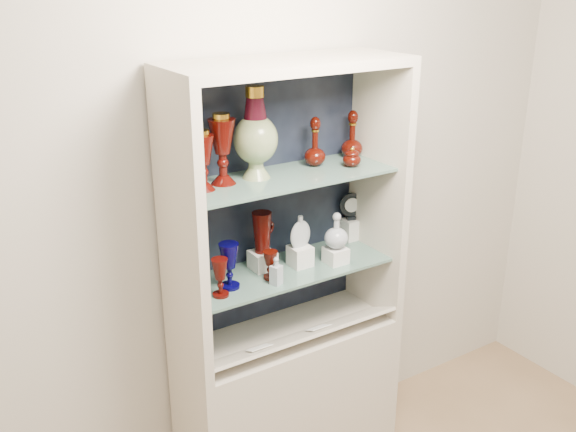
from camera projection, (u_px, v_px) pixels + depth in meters
wall_back at (261, 180)px, 2.80m from camera, size 3.50×0.02×2.80m
cabinet_base at (288, 401)px, 3.00m from camera, size 1.00×0.40×0.75m
cabinet_back_panel at (265, 198)px, 2.81m from camera, size 0.98×0.02×1.15m
cabinet_side_left at (181, 234)px, 2.42m from camera, size 0.04×0.40×1.15m
cabinet_side_right at (377, 191)px, 2.90m from camera, size 0.04×0.40×1.15m
cabinet_top_cap at (288, 64)px, 2.45m from camera, size 1.00×0.40×0.04m
shelf_lower at (286, 270)px, 2.77m from camera, size 0.92×0.34×0.01m
shelf_upper at (285, 177)px, 2.62m from camera, size 0.92×0.34×0.01m
label_ledge at (302, 336)px, 2.76m from camera, size 0.92×0.17×0.09m
label_card_0 at (259, 348)px, 2.65m from camera, size 0.10×0.06×0.03m
label_card_1 at (318, 328)px, 2.80m from camera, size 0.10×0.06×0.03m
pedestal_lamp_left at (222, 149)px, 2.48m from camera, size 0.14×0.14×0.28m
pedestal_lamp_right at (203, 160)px, 2.41m from camera, size 0.11×0.11×0.23m
enamel_urn at (255, 133)px, 2.53m from camera, size 0.22×0.22×0.37m
ruby_decanter_a at (315, 139)px, 2.72m from camera, size 0.12×0.12×0.24m
ruby_decanter_b at (352, 133)px, 2.84m from camera, size 0.11×0.11×0.23m
lidded_bowl at (352, 156)px, 2.73m from camera, size 0.09×0.09×0.09m
cobalt_goblet at (229, 266)px, 2.57m from camera, size 0.09×0.09×0.19m
ruby_goblet_tall at (220, 278)px, 2.51m from camera, size 0.07×0.07×0.16m
ruby_goblet_small at (270, 265)px, 2.66m from camera, size 0.08×0.08×0.12m
riser_ruby_pitcher at (262, 260)px, 2.76m from camera, size 0.10×0.10×0.08m
ruby_pitcher at (262, 232)px, 2.71m from camera, size 0.15×0.12×0.18m
clear_square_bottle at (276, 271)px, 2.61m from camera, size 0.05×0.05×0.12m
riser_flat_flask at (300, 256)px, 2.79m from camera, size 0.09×0.09×0.09m
flat_flask at (300, 231)px, 2.75m from camera, size 0.11×0.05×0.15m
riser_clear_round_decanter at (336, 255)px, 2.82m from camera, size 0.09×0.09×0.07m
clear_round_decanter at (336, 231)px, 2.78m from camera, size 0.12×0.12×0.16m
riser_cameo_medallion at (350, 229)px, 3.06m from camera, size 0.08×0.08×0.10m
cameo_medallion at (351, 206)px, 3.02m from camera, size 0.12×0.08×0.14m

